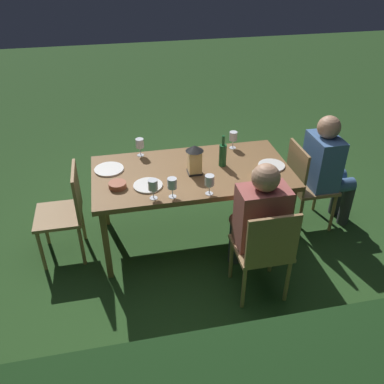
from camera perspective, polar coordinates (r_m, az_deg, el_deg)
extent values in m
plane|color=#26471E|center=(4.06, 0.00, -6.17)|extent=(16.00, 16.00, 0.00)
cube|color=brown|center=(3.64, 0.00, 2.64)|extent=(1.74, 0.90, 0.04)
cube|color=brown|center=(4.35, 9.33, 1.97)|extent=(0.05, 0.05, 0.70)
cube|color=brown|center=(4.11, -12.10, -0.39)|extent=(0.05, 0.05, 0.70)
cube|color=brown|center=(3.78, 13.22, -3.93)|extent=(0.05, 0.05, 0.70)
cube|color=brown|center=(3.49, -11.75, -7.18)|extent=(0.05, 0.05, 0.70)
cube|color=#937047|center=(3.78, -17.97, -3.09)|extent=(0.40, 0.42, 0.03)
cube|color=#937047|center=(3.64, -15.66, 0.09)|extent=(0.03, 0.40, 0.42)
cylinder|color=#937047|center=(3.80, -20.10, -7.67)|extent=(0.03, 0.03, 0.42)
cylinder|color=#937047|center=(4.08, -19.64, -4.43)|extent=(0.03, 0.03, 0.42)
cylinder|color=#937047|center=(3.75, -14.98, -7.19)|extent=(0.03, 0.03, 0.42)
cylinder|color=#937047|center=(4.04, -14.90, -3.94)|extent=(0.03, 0.03, 0.42)
cube|color=#937047|center=(4.17, 16.24, 0.84)|extent=(0.40, 0.42, 0.03)
cube|color=#937047|center=(3.97, 14.32, 3.30)|extent=(0.03, 0.40, 0.42)
cylinder|color=#937047|center=(4.49, 16.76, -0.16)|extent=(0.03, 0.03, 0.42)
cylinder|color=#937047|center=(4.24, 18.87, -2.77)|extent=(0.03, 0.03, 0.42)
cylinder|color=#937047|center=(4.35, 12.78, -0.66)|extent=(0.03, 0.03, 0.42)
cylinder|color=#937047|center=(4.09, 14.71, -3.40)|extent=(0.03, 0.03, 0.42)
cube|color=#426699|center=(4.06, 17.57, 4.09)|extent=(0.24, 0.38, 0.50)
sphere|color=tan|center=(3.92, 18.41, 8.49)|extent=(0.21, 0.21, 0.21)
cylinder|color=#426699|center=(4.31, 18.17, 2.06)|extent=(0.36, 0.13, 0.13)
cylinder|color=#426699|center=(4.18, 19.27, 0.81)|extent=(0.36, 0.13, 0.13)
cylinder|color=#333338|center=(4.51, 19.43, -0.34)|extent=(0.11, 0.11, 0.45)
cylinder|color=#333338|center=(4.38, 20.53, -1.61)|extent=(0.11, 0.11, 0.45)
cube|color=#937047|center=(3.30, 9.51, -7.66)|extent=(0.42, 0.40, 0.03)
cube|color=#937047|center=(3.03, 11.10, -6.67)|extent=(0.40, 0.03, 0.42)
cylinder|color=#937047|center=(3.52, 5.45, -9.12)|extent=(0.03, 0.03, 0.42)
cylinder|color=#937047|center=(3.63, 10.97, -8.22)|extent=(0.03, 0.03, 0.42)
cylinder|color=#937047|center=(3.29, 7.15, -12.99)|extent=(0.03, 0.03, 0.42)
cylinder|color=#937047|center=(3.40, 13.05, -11.87)|extent=(0.03, 0.03, 0.42)
cube|color=#9E4C47|center=(3.18, 9.58, -3.35)|extent=(0.38, 0.24, 0.50)
sphere|color=tan|center=(3.00, 10.17, 1.96)|extent=(0.21, 0.21, 0.21)
cylinder|color=#9E4C47|center=(3.40, 6.99, -5.40)|extent=(0.13, 0.36, 0.13)
cylinder|color=#9E4C47|center=(3.46, 9.83, -4.98)|extent=(0.13, 0.36, 0.13)
cylinder|color=#333338|center=(3.67, 5.98, -6.79)|extent=(0.11, 0.11, 0.45)
cylinder|color=#333338|center=(3.72, 8.64, -6.39)|extent=(0.11, 0.11, 0.45)
cube|color=black|center=(3.60, 0.35, 2.78)|extent=(0.12, 0.12, 0.01)
cube|color=#F9D17A|center=(3.55, 0.35, 4.28)|extent=(0.11, 0.11, 0.20)
cone|color=black|center=(3.49, 0.36, 6.08)|extent=(0.15, 0.15, 0.05)
cylinder|color=#1E5B2D|center=(3.68, 4.26, 5.07)|extent=(0.07, 0.07, 0.20)
cylinder|color=#1E5B2D|center=(3.62, 4.36, 7.10)|extent=(0.03, 0.03, 0.09)
cylinder|color=silver|center=(3.28, -5.32, -0.83)|extent=(0.06, 0.06, 0.00)
cylinder|color=silver|center=(3.26, -5.36, -0.22)|extent=(0.01, 0.01, 0.08)
cylinder|color=silver|center=(3.21, -5.43, 1.01)|extent=(0.08, 0.08, 0.08)
cylinder|color=maroon|center=(3.22, -5.41, 0.65)|extent=(0.07, 0.07, 0.03)
cylinder|color=silver|center=(3.29, -2.71, -0.63)|extent=(0.06, 0.06, 0.00)
cylinder|color=silver|center=(3.26, -2.73, -0.02)|extent=(0.01, 0.01, 0.08)
cylinder|color=silver|center=(3.22, -2.76, 1.21)|extent=(0.08, 0.08, 0.08)
cylinder|color=maroon|center=(3.23, -2.75, 0.86)|extent=(0.07, 0.07, 0.03)
cylinder|color=silver|center=(3.32, 2.39, -0.20)|extent=(0.06, 0.06, 0.00)
cylinder|color=silver|center=(3.30, 2.41, 0.41)|extent=(0.01, 0.01, 0.08)
cylinder|color=silver|center=(3.26, 2.44, 1.63)|extent=(0.08, 0.08, 0.08)
cylinder|color=maroon|center=(3.27, 2.43, 1.27)|extent=(0.07, 0.07, 0.03)
cylinder|color=silver|center=(4.04, 5.63, 6.11)|extent=(0.06, 0.06, 0.00)
cylinder|color=silver|center=(4.02, 5.66, 6.64)|extent=(0.01, 0.01, 0.08)
cylinder|color=silver|center=(3.99, 5.73, 7.70)|extent=(0.08, 0.08, 0.08)
cylinder|color=maroon|center=(4.00, 5.71, 7.40)|extent=(0.07, 0.07, 0.03)
cylinder|color=silver|center=(3.92, -7.11, 5.08)|extent=(0.06, 0.06, 0.00)
cylinder|color=silver|center=(3.90, -7.15, 5.63)|extent=(0.01, 0.01, 0.08)
cylinder|color=silver|center=(3.86, -7.24, 6.71)|extent=(0.08, 0.08, 0.08)
cylinder|color=maroon|center=(3.87, -7.21, 6.40)|extent=(0.07, 0.07, 0.03)
cylinder|color=silver|center=(3.77, 10.93, 3.62)|extent=(0.24, 0.24, 0.01)
cylinder|color=silver|center=(3.43, -6.11, 0.91)|extent=(0.24, 0.24, 0.01)
cylinder|color=white|center=(3.71, -11.39, 3.10)|extent=(0.26, 0.26, 0.01)
cylinder|color=#9E5138|center=(3.44, -10.26, 0.94)|extent=(0.15, 0.15, 0.05)
cylinder|color=#424C1E|center=(3.43, -10.27, 1.07)|extent=(0.12, 0.12, 0.01)
cylinder|color=#BCAD8E|center=(3.57, 9.52, 2.28)|extent=(0.16, 0.16, 0.05)
cylinder|color=tan|center=(3.56, 9.54, 2.42)|extent=(0.14, 0.14, 0.02)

